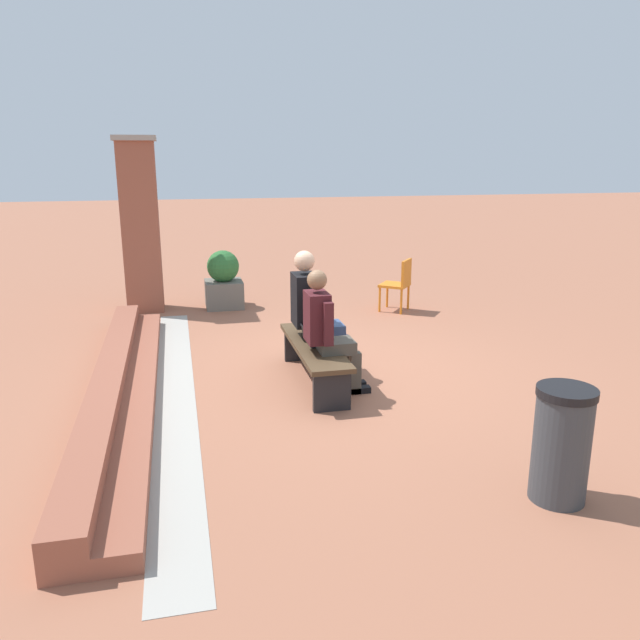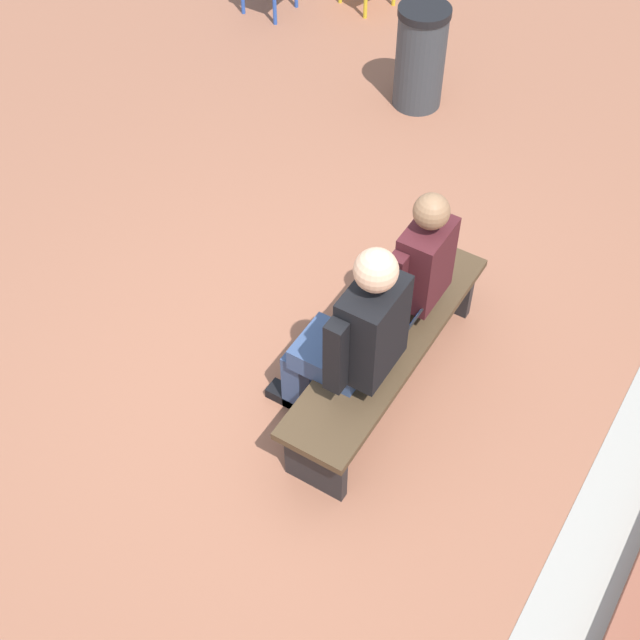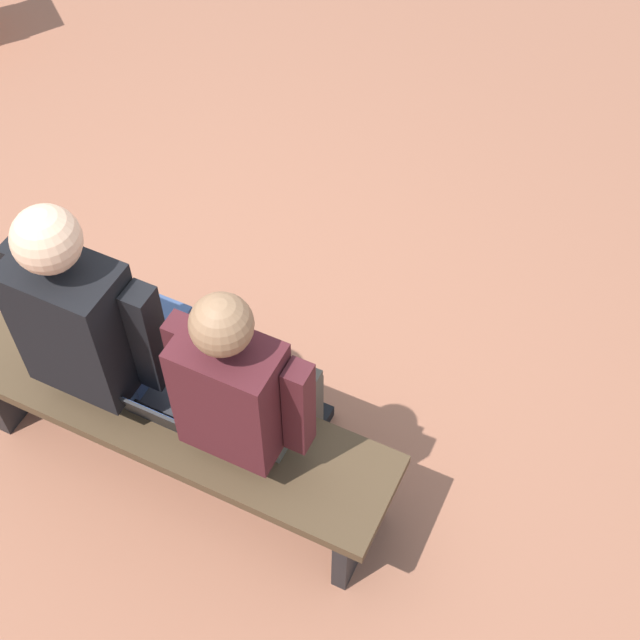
# 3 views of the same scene
# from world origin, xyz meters

# --- Properties ---
(ground_plane) EXTENTS (60.00, 60.00, 0.00)m
(ground_plane) POSITION_xyz_m (0.00, 0.00, 0.00)
(ground_plane) COLOR #9E6047
(bench) EXTENTS (1.80, 0.44, 0.45)m
(bench) POSITION_xyz_m (-0.26, 0.30, 0.35)
(bench) COLOR #4C3823
(bench) RESTS_ON ground
(person_student) EXTENTS (0.53, 0.67, 1.32)m
(person_student) POSITION_xyz_m (-0.58, 0.23, 0.71)
(person_student) COLOR #4C473D
(person_student) RESTS_ON ground
(person_adult) EXTENTS (0.59, 0.74, 1.42)m
(person_adult) POSITION_xyz_m (0.04, 0.23, 0.75)
(person_adult) COLOR #384C75
(person_adult) RESTS_ON ground
(laptop) EXTENTS (0.32, 0.29, 0.21)m
(laptop) POSITION_xyz_m (-0.28, 0.31, 0.50)
(laptop) COLOR black
(laptop) RESTS_ON bench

